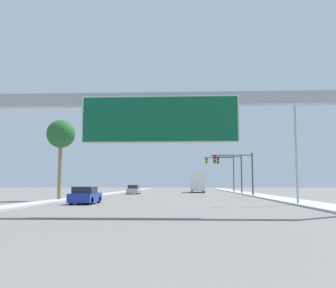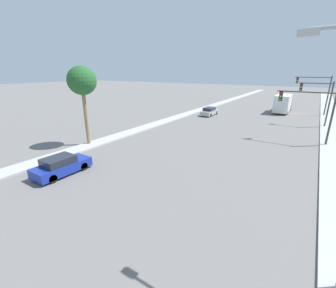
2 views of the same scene
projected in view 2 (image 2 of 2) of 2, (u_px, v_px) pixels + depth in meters
sidewalk_right at (332, 125)px, 33.03m from camera, size 3.00×120.00×0.15m
median_strip_left at (197, 111)px, 44.42m from camera, size 2.00×120.00×0.15m
car_mid_left at (209, 112)px, 40.10m from camera, size 1.72×4.46×1.44m
car_far_right at (61, 166)px, 17.23m from camera, size 1.85×4.22×1.43m
truck_box_primary at (283, 103)px, 42.66m from camera, size 2.45×7.95×3.34m
traffic_light_near_intersection at (312, 107)px, 23.73m from camera, size 5.56×0.32×5.77m
traffic_light_mid_block at (320, 96)px, 31.34m from camera, size 4.16×0.32×6.26m
traffic_light_far_intersection at (318, 88)px, 39.39m from camera, size 5.58×0.32×6.82m
palm_tree_background at (82, 82)px, 22.31m from camera, size 2.86×2.86×8.12m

